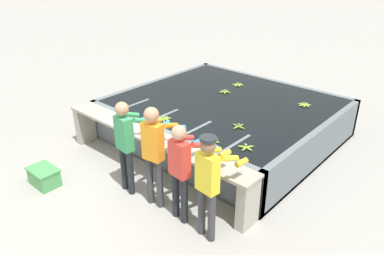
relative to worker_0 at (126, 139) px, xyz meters
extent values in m
plane|color=#A3A099|center=(-0.04, 0.34, -0.98)|extent=(80.00, 80.00, 0.00)
cube|color=slate|center=(-0.04, 2.73, -0.95)|extent=(4.33, 3.89, 0.06)
cube|color=slate|center=(-0.04, 0.85, -0.56)|extent=(4.33, 0.12, 0.84)
cube|color=slate|center=(-0.04, 4.62, -0.56)|extent=(4.33, 0.12, 0.84)
cube|color=slate|center=(-2.15, 2.73, -0.56)|extent=(0.12, 3.89, 0.84)
cube|color=slate|center=(2.06, 2.73, -0.56)|extent=(0.12, 3.89, 0.84)
cube|color=black|center=(-0.04, 2.73, -0.54)|extent=(4.09, 3.65, 0.77)
cube|color=slate|center=(-1.34, 1.31, -0.56)|extent=(0.06, 0.80, 0.84)
cube|color=slate|center=(-0.47, 1.31, -0.56)|extent=(0.06, 0.80, 0.84)
cube|color=slate|center=(0.39, 1.31, -0.56)|extent=(0.06, 0.80, 0.84)
cube|color=slate|center=(1.26, 1.31, -0.56)|extent=(0.06, 0.80, 0.84)
cube|color=#A8A393|center=(-0.04, 0.56, -0.17)|extent=(4.33, 0.45, 0.05)
cube|color=#A8A393|center=(-2.11, 0.56, -0.59)|extent=(0.16, 0.41, 0.79)
cube|color=#A8A393|center=(2.02, 0.56, -0.59)|extent=(0.16, 0.41, 0.79)
cylinder|color=#1E2328|center=(-0.10, -0.02, -0.57)|extent=(0.11, 0.11, 0.81)
cylinder|color=#1E2328|center=(0.10, -0.05, -0.57)|extent=(0.11, 0.11, 0.81)
cube|color=#38995B|center=(0.00, -0.03, 0.12)|extent=(0.34, 0.21, 0.58)
sphere|color=tan|center=(0.00, -0.03, 0.55)|extent=(0.22, 0.22, 0.22)
cylinder|color=#38995B|center=(-0.13, 0.23, 0.32)|extent=(0.12, 0.32, 0.18)
cylinder|color=teal|center=(-0.10, 0.48, 0.16)|extent=(0.11, 0.21, 0.08)
cylinder|color=#38995B|center=(0.18, 0.19, 0.32)|extent=(0.12, 0.32, 0.18)
cylinder|color=teal|center=(0.21, 0.44, 0.16)|extent=(0.11, 0.21, 0.08)
cylinder|color=#38383D|center=(0.52, 0.00, -0.56)|extent=(0.11, 0.11, 0.85)
cylinder|color=#38383D|center=(0.72, 0.03, -0.56)|extent=(0.11, 0.11, 0.85)
cube|color=orange|center=(0.62, 0.02, 0.17)|extent=(0.34, 0.21, 0.60)
sphere|color=tan|center=(0.62, 0.02, 0.61)|extent=(0.23, 0.23, 0.23)
cylinder|color=orange|center=(0.43, 0.24, 0.38)|extent=(0.12, 0.32, 0.18)
cylinder|color=teal|center=(0.39, 0.49, 0.22)|extent=(0.11, 0.21, 0.08)
cylinder|color=orange|center=(0.74, 0.28, 0.38)|extent=(0.12, 0.32, 0.18)
cylinder|color=teal|center=(0.71, 0.53, 0.22)|extent=(0.11, 0.21, 0.08)
cylinder|color=#1E2328|center=(1.07, 0.03, -0.59)|extent=(0.11, 0.11, 0.79)
cylinder|color=#1E2328|center=(1.27, 0.00, -0.59)|extent=(0.11, 0.11, 0.79)
cube|color=#DB3D33|center=(1.17, 0.02, 0.09)|extent=(0.34, 0.21, 0.56)
sphere|color=tan|center=(1.17, 0.02, 0.50)|extent=(0.21, 0.21, 0.21)
cylinder|color=#DB3D33|center=(1.04, 0.28, 0.28)|extent=(0.12, 0.32, 0.18)
cylinder|color=teal|center=(1.07, 0.53, 0.12)|extent=(0.11, 0.21, 0.08)
cylinder|color=#DB3D33|center=(1.36, 0.24, 0.28)|extent=(0.12, 0.32, 0.18)
cylinder|color=teal|center=(1.39, 0.49, 0.12)|extent=(0.11, 0.21, 0.08)
cylinder|color=#38383D|center=(1.62, -0.01, -0.58)|extent=(0.11, 0.11, 0.80)
cylinder|color=#38383D|center=(1.82, -0.04, -0.58)|extent=(0.11, 0.11, 0.80)
cube|color=yellow|center=(1.72, -0.02, 0.10)|extent=(0.34, 0.20, 0.56)
sphere|color=#896042|center=(1.72, -0.02, 0.52)|extent=(0.22, 0.22, 0.22)
cylinder|color=#282D33|center=(1.72, -0.02, 0.61)|extent=(0.23, 0.23, 0.04)
cylinder|color=yellow|center=(1.59, 0.24, 0.29)|extent=(0.11, 0.32, 0.18)
cylinder|color=gold|center=(1.61, 0.49, 0.13)|extent=(0.11, 0.21, 0.08)
cylinder|color=yellow|center=(1.90, 0.21, 0.29)|extent=(0.11, 0.32, 0.18)
cylinder|color=gold|center=(1.93, 0.46, 0.13)|extent=(0.11, 0.21, 0.08)
ellipsoid|color=#7FAD33|center=(-0.31, 3.15, -0.13)|extent=(0.17, 0.09, 0.04)
ellipsoid|color=#7FAD33|center=(-0.36, 3.18, -0.13)|extent=(0.04, 0.17, 0.04)
ellipsoid|color=#7FAD33|center=(-0.41, 3.14, -0.13)|extent=(0.17, 0.08, 0.04)
ellipsoid|color=#7FAD33|center=(-0.39, 3.08, -0.13)|extent=(0.12, 0.16, 0.04)
ellipsoid|color=#7FAD33|center=(-0.32, 3.08, -0.13)|extent=(0.13, 0.16, 0.04)
cylinder|color=tan|center=(-0.36, 3.13, -0.09)|extent=(0.03, 0.03, 0.04)
ellipsoid|color=#7FAD33|center=(-0.33, 1.23, -0.13)|extent=(0.07, 0.17, 0.04)
ellipsoid|color=#7FAD33|center=(-0.37, 1.20, -0.13)|extent=(0.17, 0.11, 0.04)
ellipsoid|color=#7FAD33|center=(-0.37, 1.15, -0.13)|extent=(0.17, 0.11, 0.04)
ellipsoid|color=#7FAD33|center=(-0.33, 1.13, -0.13)|extent=(0.07, 0.17, 0.04)
ellipsoid|color=#7FAD33|center=(-0.29, 1.14, -0.13)|extent=(0.13, 0.15, 0.04)
ellipsoid|color=#7FAD33|center=(-0.27, 1.18, -0.13)|extent=(0.17, 0.04, 0.04)
ellipsoid|color=#7FAD33|center=(-0.29, 1.22, -0.13)|extent=(0.13, 0.16, 0.04)
cylinder|color=tan|center=(-0.32, 1.18, -0.09)|extent=(0.03, 0.03, 0.04)
ellipsoid|color=#93BC3D|center=(1.49, 1.21, -0.13)|extent=(0.05, 0.17, 0.04)
ellipsoid|color=#93BC3D|center=(1.53, 1.25, -0.13)|extent=(0.17, 0.07, 0.04)
ellipsoid|color=#93BC3D|center=(1.51, 1.31, -0.13)|extent=(0.12, 0.17, 0.04)
ellipsoid|color=#93BC3D|center=(1.44, 1.31, -0.13)|extent=(0.14, 0.15, 0.04)
ellipsoid|color=#93BC3D|center=(1.43, 1.24, -0.13)|extent=(0.17, 0.10, 0.04)
cylinder|color=tan|center=(1.48, 1.26, -0.09)|extent=(0.03, 0.03, 0.04)
ellipsoid|color=#75A333|center=(0.98, 1.83, -0.13)|extent=(0.17, 0.05, 0.04)
ellipsoid|color=#75A333|center=(0.93, 1.89, -0.13)|extent=(0.05, 0.17, 0.04)
ellipsoid|color=#75A333|center=(0.87, 1.84, -0.13)|extent=(0.17, 0.05, 0.04)
ellipsoid|color=#75A333|center=(0.92, 1.78, -0.13)|extent=(0.05, 0.17, 0.04)
cylinder|color=tan|center=(0.93, 1.84, -0.09)|extent=(0.03, 0.03, 0.04)
ellipsoid|color=#9EC642|center=(1.35, 3.65, -0.13)|extent=(0.05, 0.17, 0.04)
ellipsoid|color=#9EC642|center=(1.31, 3.63, -0.13)|extent=(0.15, 0.14, 0.04)
ellipsoid|color=#9EC642|center=(1.30, 3.59, -0.13)|extent=(0.17, 0.06, 0.04)
ellipsoid|color=#9EC642|center=(1.32, 3.55, -0.13)|extent=(0.11, 0.17, 0.04)
ellipsoid|color=#9EC642|center=(1.37, 3.54, -0.13)|extent=(0.10, 0.17, 0.04)
ellipsoid|color=#9EC642|center=(1.40, 3.58, -0.13)|extent=(0.17, 0.08, 0.04)
ellipsoid|color=#9EC642|center=(1.40, 3.63, -0.13)|extent=(0.16, 0.13, 0.04)
cylinder|color=tan|center=(1.35, 3.60, -0.09)|extent=(0.03, 0.03, 0.04)
ellipsoid|color=#93BC3D|center=(0.93, 1.00, -0.13)|extent=(0.07, 0.17, 0.04)
ellipsoid|color=#93BC3D|center=(0.97, 1.03, -0.13)|extent=(0.17, 0.11, 0.04)
ellipsoid|color=#93BC3D|center=(0.97, 1.08, -0.13)|extent=(0.17, 0.10, 0.04)
ellipsoid|color=#93BC3D|center=(0.94, 1.11, -0.13)|extent=(0.08, 0.17, 0.04)
ellipsoid|color=#93BC3D|center=(0.89, 1.10, -0.13)|extent=(0.13, 0.16, 0.04)
ellipsoid|color=#93BC3D|center=(0.87, 1.06, -0.13)|extent=(0.17, 0.04, 0.04)
ellipsoid|color=#93BC3D|center=(0.89, 1.02, -0.13)|extent=(0.14, 0.15, 0.04)
cylinder|color=tan|center=(0.92, 1.06, -0.09)|extent=(0.03, 0.03, 0.04)
ellipsoid|color=#93BC3D|center=(-0.41, 3.66, -0.13)|extent=(0.04, 0.17, 0.04)
ellipsoid|color=#93BC3D|center=(-0.36, 3.68, -0.13)|extent=(0.16, 0.12, 0.04)
ellipsoid|color=#93BC3D|center=(-0.36, 3.74, -0.13)|extent=(0.17, 0.11, 0.04)
ellipsoid|color=#93BC3D|center=(-0.40, 3.77, -0.13)|extent=(0.04, 0.17, 0.04)
ellipsoid|color=#93BC3D|center=(-0.45, 3.74, -0.13)|extent=(0.16, 0.12, 0.04)
ellipsoid|color=#93BC3D|center=(-0.45, 3.69, -0.13)|extent=(0.17, 0.11, 0.04)
cylinder|color=tan|center=(-0.41, 3.71, -0.09)|extent=(0.03, 0.03, 0.04)
cube|color=silver|center=(1.47, 0.47, -0.13)|extent=(0.20, 0.05, 0.00)
cube|color=black|center=(1.27, 0.45, -0.13)|extent=(0.10, 0.04, 0.02)
cube|color=#4C9E56|center=(-1.25, -0.90, -0.83)|extent=(0.52, 0.36, 0.30)
cube|color=#4C9E56|center=(-1.25, -0.90, -0.67)|extent=(0.55, 0.39, 0.02)
camera|label=1|loc=(4.36, -3.32, 2.80)|focal=35.00mm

